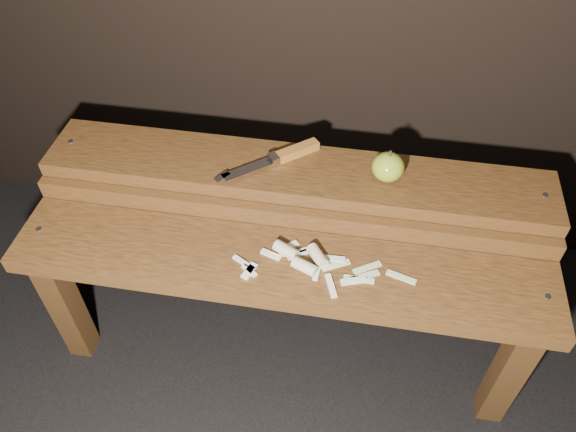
% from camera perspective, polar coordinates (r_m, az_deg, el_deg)
% --- Properties ---
extents(ground, '(60.00, 60.00, 0.00)m').
position_cam_1_polar(ground, '(1.59, -0.37, -12.80)').
color(ground, black).
extents(bench_front_tier, '(1.20, 0.20, 0.42)m').
position_cam_1_polar(bench_front_tier, '(1.27, -0.93, -6.94)').
color(bench_front_tier, '#3A220E').
rests_on(bench_front_tier, ground).
extents(bench_rear_tier, '(1.20, 0.21, 0.50)m').
position_cam_1_polar(bench_rear_tier, '(1.37, 0.74, 2.12)').
color(bench_rear_tier, '#3A220E').
rests_on(bench_rear_tier, ground).
extents(apple, '(0.07, 0.07, 0.08)m').
position_cam_1_polar(apple, '(1.29, 10.13, 4.93)').
color(apple, olive).
rests_on(apple, bench_rear_tier).
extents(knife, '(0.22, 0.19, 0.02)m').
position_cam_1_polar(knife, '(1.33, -0.35, 6.16)').
color(knife, '#995821').
rests_on(knife, bench_rear_tier).
extents(apple_scraps, '(0.40, 0.14, 0.03)m').
position_cam_1_polar(apple_scraps, '(1.21, 1.98, -4.56)').
color(apple_scraps, beige).
rests_on(apple_scraps, bench_front_tier).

